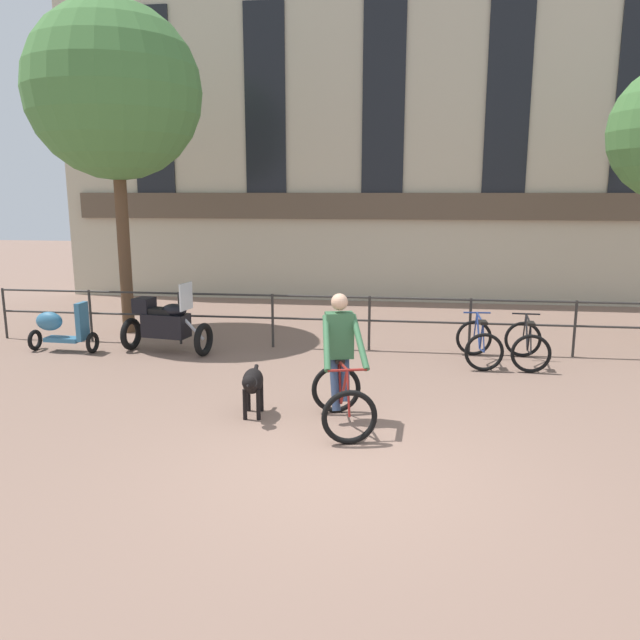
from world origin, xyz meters
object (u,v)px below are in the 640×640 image
cyclist_with_bike (341,367)px  parked_bicycle_near_lamp (479,343)px  parked_scooter (60,328)px  parked_motorcycle (165,324)px  dog (252,383)px  parked_bicycle_mid_left (527,345)px

cyclist_with_bike → parked_bicycle_near_lamp: cyclist_with_bike is taller
cyclist_with_bike → parked_scooter: bearing=137.2°
parked_motorcycle → parked_bicycle_near_lamp: parked_motorcycle is taller
dog → parked_scooter: bearing=140.6°
cyclist_with_bike → parked_motorcycle: bearing=124.0°
parked_bicycle_near_lamp → dog: bearing=40.4°
parked_bicycle_near_lamp → parked_bicycle_mid_left: bearing=176.8°
dog → parked_motorcycle: (-2.42, 3.12, 0.09)m
parked_bicycle_near_lamp → parked_bicycle_mid_left: (0.82, 0.00, 0.00)m
parked_motorcycle → parked_scooter: 2.02m
parked_motorcycle → parked_bicycle_near_lamp: size_ratio=1.53×
cyclist_with_bike → parked_bicycle_near_lamp: (2.13, 3.26, -0.41)m
parked_bicycle_mid_left → parked_scooter: bearing=4.6°
parked_motorcycle → parked_bicycle_mid_left: parked_motorcycle is taller
parked_bicycle_near_lamp → parked_scooter: (-7.76, -0.22, 0.10)m
parked_scooter → dog: bearing=-120.8°
parked_bicycle_mid_left → parked_scooter: (-8.58, -0.22, 0.10)m
cyclist_with_bike → parked_motorcycle: (-3.62, 3.22, -0.20)m
parked_motorcycle → parked_bicycle_mid_left: 6.57m
parked_bicycle_mid_left → parked_scooter: parked_scooter is taller
parked_motorcycle → parked_scooter: (-2.01, -0.17, -0.10)m
cyclist_with_bike → parked_scooter: cyclist_with_bike is taller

